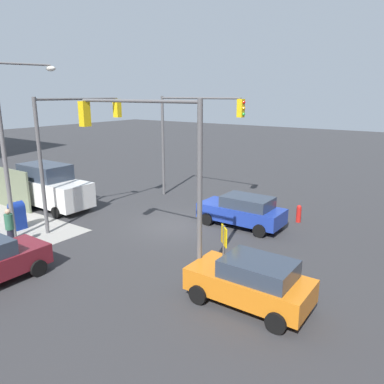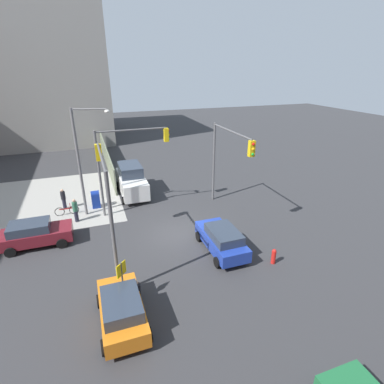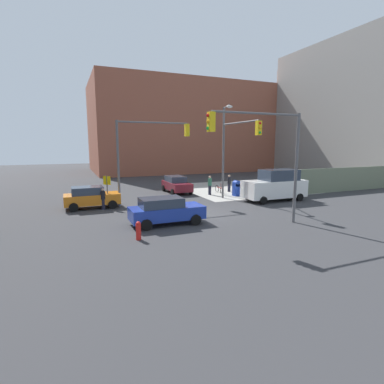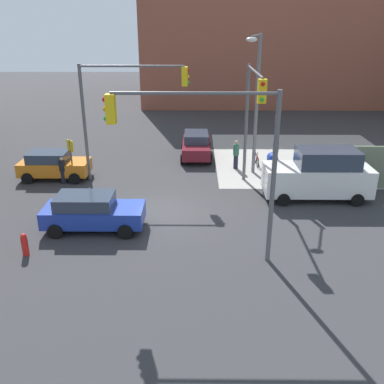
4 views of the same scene
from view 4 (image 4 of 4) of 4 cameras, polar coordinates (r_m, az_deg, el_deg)
ground_plane at (r=20.86m, az=-4.22°, el=-2.58°), size 120.00×120.00×0.00m
sidewalk_corner at (r=30.11m, az=14.57°, el=4.57°), size 12.00×12.00×0.01m
building_warehouse_north at (r=53.93m, az=12.38°, el=20.30°), size 32.00×18.00×15.05m
traffic_signal_nw_corner at (r=24.07m, az=-9.05°, el=12.16°), size 5.96×0.36×6.50m
traffic_signal_se_corner at (r=14.96m, az=2.31°, el=6.51°), size 6.03×0.36×6.50m
traffic_signal_ne_corner at (r=21.90m, az=8.00°, el=11.18°), size 0.36×5.41×6.50m
street_lamp_corner at (r=24.91m, az=8.52°, el=12.62°), size 1.13×2.56×8.00m
warning_sign_two_way at (r=25.33m, az=-15.85°, el=5.06°), size 0.48×0.48×2.40m
mailbox_blue at (r=25.57m, az=10.64°, el=3.62°), size 0.56×0.64×1.43m
fire_hydrant at (r=18.11m, az=-21.42°, el=-6.47°), size 0.26×0.26×0.94m
sedan_maroon at (r=28.89m, az=0.57°, el=6.29°), size 2.02×4.21×1.62m
hatchback_blue at (r=19.27m, az=-13.21°, el=-2.54°), size 4.37×2.02×1.62m
sedan_orange at (r=26.12m, az=-18.00°, el=3.48°), size 3.95×2.02×1.62m
van_white_delivery at (r=22.88m, az=16.58°, el=2.24°), size 5.40×2.32×2.62m
pedestrian_crossing at (r=25.18m, az=-16.87°, el=2.84°), size 0.36×0.36×1.56m
pedestrian_waiting at (r=26.67m, az=5.89°, el=5.05°), size 0.36×0.36×1.80m
pedestrian_walking_north at (r=27.90m, az=11.08°, el=5.39°), size 0.36×0.36×1.69m
bicycle_leaning_on_fence at (r=27.67m, az=8.62°, el=4.25°), size 0.05×1.75×0.97m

